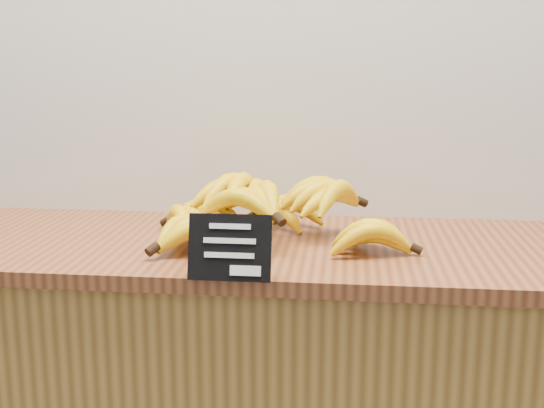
% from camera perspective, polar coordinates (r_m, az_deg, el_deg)
% --- Properties ---
extents(counter_top, '(1.55, 0.54, 0.03)m').
position_cam_1_polar(counter_top, '(1.45, 0.22, -3.67)').
color(counter_top, brown).
rests_on(counter_top, counter).
extents(chalkboard_sign, '(0.15, 0.03, 0.11)m').
position_cam_1_polar(chalkboard_sign, '(1.18, -3.57, -3.66)').
color(chalkboard_sign, black).
rests_on(chalkboard_sign, counter_top).
extents(banana_pile, '(0.57, 0.40, 0.13)m').
position_cam_1_polar(banana_pile, '(1.44, -0.87, -0.75)').
color(banana_pile, yellow).
rests_on(banana_pile, counter_top).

